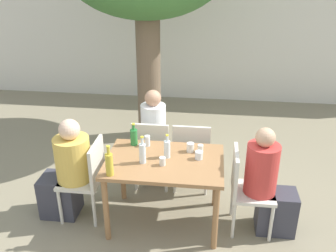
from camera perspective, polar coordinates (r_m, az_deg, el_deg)
ground_plane at (r=4.32m, az=-0.50°, el=-14.15°), size 30.00×30.00×0.00m
cafe_building_wall at (r=7.43m, az=3.58°, el=14.56°), size 10.00×0.08×2.80m
dining_table_front at (r=3.93m, az=-0.54°, el=-6.46°), size 1.22×0.84×0.78m
patio_chair_0 at (r=4.19m, az=-12.12°, el=-7.33°), size 0.44×0.44×0.92m
patio_chair_1 at (r=4.00m, az=11.65°, el=-8.92°), size 0.44×0.44×0.92m
patio_chair_2 at (r=4.60m, az=-2.48°, el=-3.65°), size 0.44×0.44×0.92m
patio_chair_3 at (r=4.55m, az=3.60°, el=-4.01°), size 0.44×0.44×0.92m
person_seated_0 at (r=4.26m, az=-15.14°, el=-6.96°), size 0.59×0.38×1.18m
person_seated_1 at (r=4.03m, az=15.07°, el=-8.99°), size 0.57×0.33×1.19m
person_seated_2 at (r=4.79m, az=-2.02°, el=-2.05°), size 0.31×0.55×1.25m
green_bottle_0 at (r=4.15m, az=-5.22°, el=-1.61°), size 0.08×0.08×0.26m
water_bottle_1 at (r=3.88m, az=-0.14°, el=-3.47°), size 0.07×0.07×0.26m
water_bottle_2 at (r=3.79m, az=-3.91°, el=-4.07°), size 0.07×0.07×0.30m
oil_cruet_3 at (r=3.62m, az=-8.94°, el=-5.70°), size 0.08×0.08×0.31m
drinking_glass_0 at (r=4.14m, az=-3.17°, el=-2.27°), size 0.06×0.06×0.12m
drinking_glass_1 at (r=3.77m, az=-0.85°, el=-5.39°), size 0.06×0.06×0.09m
drinking_glass_2 at (r=4.02m, az=3.43°, el=-3.27°), size 0.08×0.08×0.10m
drinking_glass_3 at (r=3.89m, az=4.72°, el=-4.45°), size 0.08×0.08×0.09m
drinking_glass_4 at (r=4.02m, az=4.96°, el=-3.44°), size 0.06×0.06×0.09m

